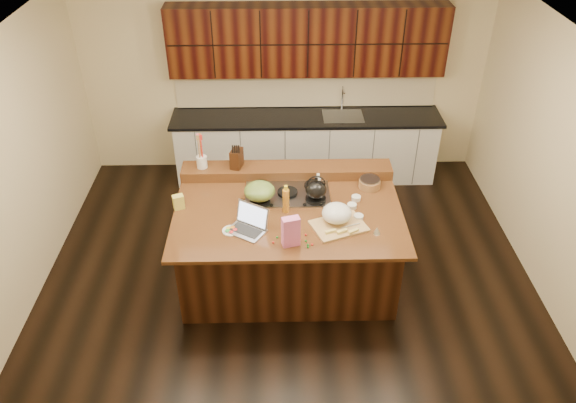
{
  "coord_description": "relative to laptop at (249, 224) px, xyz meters",
  "views": [
    {
      "loc": [
        -0.11,
        -4.78,
        4.36
      ],
      "look_at": [
        0.0,
        0.05,
        1.0
      ],
      "focal_mm": 35.0,
      "sensor_mm": 36.0,
      "label": 1
    }
  ],
  "objects": [
    {
      "name": "gumdrop_6",
      "position": [
        0.24,
        -0.23,
        -0.06
      ],
      "size": [
        0.02,
        0.02,
        0.02
      ],
      "primitive_type": "ellipsoid",
      "color": "red",
      "rests_on": "island"
    },
    {
      "name": "ramekin_a",
      "position": [
        1.12,
        0.15,
        -0.04
      ],
      "size": [
        0.11,
        0.11,
        0.04
      ],
      "primitive_type": "cylinder",
      "rotation": [
        0.0,
        0.0,
        0.13
      ],
      "color": "white",
      "rests_on": "island"
    },
    {
      "name": "package_box",
      "position": [
        -0.75,
        0.38,
        0.01
      ],
      "size": [
        0.13,
        0.11,
        0.16
      ],
      "primitive_type": "cube",
      "rotation": [
        0.0,
        0.0,
        0.37
      ],
      "color": "#D3C74A",
      "rests_on": "island"
    },
    {
      "name": "gumdrop_0",
      "position": [
        0.46,
        -0.14,
        -0.06
      ],
      "size": [
        0.02,
        0.02,
        0.02
      ],
      "primitive_type": "ellipsoid",
      "color": "red",
      "rests_on": "island"
    },
    {
      "name": "pink_bag",
      "position": [
        0.41,
        -0.25,
        0.09
      ],
      "size": [
        0.19,
        0.13,
        0.31
      ],
      "primitive_type": "cube",
      "rotation": [
        0.0,
        0.0,
        0.26
      ],
      "color": "pink",
      "rests_on": "island"
    },
    {
      "name": "ramekin_c",
      "position": [
        1.14,
        0.49,
        -0.04
      ],
      "size": [
        0.11,
        0.11,
        0.04
      ],
      "primitive_type": "cylinder",
      "rotation": [
        0.0,
        0.0,
        0.06
      ],
      "color": "white",
      "rests_on": "island"
    },
    {
      "name": "kettle",
      "position": [
        0.7,
        0.48,
        0.08
      ],
      "size": [
        0.29,
        0.29,
        0.2
      ],
      "primitive_type": "ellipsoid",
      "rotation": [
        0.0,
        0.0,
        -0.39
      ],
      "color": "black",
      "rests_on": "cooktop"
    },
    {
      "name": "island",
      "position": [
        0.4,
        0.31,
        -0.52
      ],
      "size": [
        2.4,
        1.6,
        0.92
      ],
      "color": "black",
      "rests_on": "ground"
    },
    {
      "name": "candy_plate",
      "position": [
        -0.18,
        -0.03,
        -0.06
      ],
      "size": [
        0.19,
        0.19,
        0.01
      ],
      "primitive_type": "cylinder",
      "rotation": [
        0.0,
        0.0,
        -0.05
      ],
      "color": "white",
      "rests_on": "island"
    },
    {
      "name": "gumdrop_2",
      "position": [
        0.56,
        -0.12,
        -0.06
      ],
      "size": [
        0.02,
        0.02,
        0.02
      ],
      "primitive_type": "ellipsoid",
      "color": "red",
      "rests_on": "island"
    },
    {
      "name": "gumdrop_4",
      "position": [
        0.49,
        -0.18,
        -0.06
      ],
      "size": [
        0.02,
        0.02,
        0.02
      ],
      "primitive_type": "ellipsoid",
      "color": "red",
      "rests_on": "island"
    },
    {
      "name": "utensil_crock",
      "position": [
        -0.56,
        1.01,
        0.12
      ],
      "size": [
        0.12,
        0.12,
        0.14
      ],
      "primitive_type": "cylinder",
      "rotation": [
        0.0,
        0.0,
        0.04
      ],
      "color": "white",
      "rests_on": "back_ledge"
    },
    {
      "name": "gumdrop_10",
      "position": [
        0.62,
        -0.27,
        -0.06
      ],
      "size": [
        0.02,
        0.02,
        0.02
      ],
      "primitive_type": "ellipsoid",
      "color": "red",
      "rests_on": "island"
    },
    {
      "name": "ramekin_b",
      "position": [
        1.07,
        0.35,
        -0.04
      ],
      "size": [
        0.12,
        0.12,
        0.04
      ],
      "primitive_type": "cylinder",
      "rotation": [
        0.0,
        0.0,
        -0.21
      ],
      "color": "white",
      "rests_on": "island"
    },
    {
      "name": "gumdrop_5",
      "position": [
        0.56,
        -0.22,
        -0.06
      ],
      "size": [
        0.02,
        0.02,
        0.02
      ],
      "primitive_type": "ellipsoid",
      "color": "#198C26",
      "rests_on": "island"
    },
    {
      "name": "oil_bottle",
      "position": [
        0.37,
        0.29,
        0.07
      ],
      "size": [
        0.09,
        0.09,
        0.27
      ],
      "primitive_type": "cylinder",
      "rotation": [
        0.0,
        0.0,
        0.34
      ],
      "color": "orange",
      "rests_on": "island"
    },
    {
      "name": "gumdrop_1",
      "position": [
        0.48,
        -0.1,
        -0.06
      ],
      "size": [
        0.02,
        0.02,
        0.02
      ],
      "primitive_type": "ellipsoid",
      "color": "#198C26",
      "rests_on": "island"
    },
    {
      "name": "strainer_bowl",
      "position": [
        1.31,
        0.74,
        -0.02
      ],
      "size": [
        0.29,
        0.29,
        0.09
      ],
      "primitive_type": "cylinder",
      "rotation": [
        0.0,
        0.0,
        -0.25
      ],
      "color": "#996B3F",
      "rests_on": "island"
    },
    {
      "name": "kitchen_timer",
      "position": [
        1.27,
        -0.1,
        -0.03
      ],
      "size": [
        0.09,
        0.09,
        0.07
      ],
      "primitive_type": "cone",
      "rotation": [
        0.0,
        0.0,
        -0.07
      ],
      "color": "silver",
      "rests_on": "island"
    },
    {
      "name": "knife_block",
      "position": [
        -0.17,
        1.01,
        0.16
      ],
      "size": [
        0.15,
        0.2,
        0.22
      ],
      "primitive_type": "cube",
      "rotation": [
        0.0,
        0.0,
        -0.28
      ],
      "color": "black",
      "rests_on": "back_ledge"
    },
    {
      "name": "back_ledge",
      "position": [
        0.4,
        1.01,
        -0.01
      ],
      "size": [
        2.4,
        0.3,
        0.12
      ],
      "primitive_type": "cube",
      "color": "#301C0A",
      "rests_on": "island"
    },
    {
      "name": "gumdrop_3",
      "position": [
        0.57,
        -0.31,
        -0.06
      ],
      "size": [
        0.02,
        0.02,
        0.02
      ],
      "primitive_type": "ellipsoid",
      "color": "#198C26",
      "rests_on": "island"
    },
    {
      "name": "laptop",
      "position": [
        0.0,
        0.0,
        0.0
      ],
      "size": [
        0.46,
        0.43,
        0.25
      ],
      "rotation": [
        0.0,
        0.0,
        -0.56
      ],
      "color": "#B7B7BC",
      "rests_on": "island"
    },
    {
      "name": "wooden_tray",
      "position": [
        0.89,
        0.07,
        0.03
      ],
      "size": [
        0.62,
        0.54,
        0.21
      ],
      "rotation": [
        0.0,
        0.0,
        0.37
      ],
      "color": "tan",
      "rests_on": "island"
    },
    {
      "name": "gumdrop_8",
      "position": [
        0.41,
        -0.11,
        -0.06
      ],
      "size": [
        0.02,
        0.02,
        0.02
      ],
      "primitive_type": "ellipsoid",
      "color": "red",
      "rests_on": "island"
    },
    {
      "name": "room",
      "position": [
        0.4,
        0.31,
        0.36
      ],
      "size": [
        5.52,
        5.02,
        2.72
      ],
      "color": "black",
      "rests_on": "ground"
    },
    {
      "name": "back_counter",
      "position": [
        0.7,
        2.53,
        -0.0
      ],
      "size": [
        3.7,
        0.66,
        2.4
      ],
      "color": "silver",
      "rests_on": "ground"
    },
    {
      "name": "gumdrop_11",
      "position": [
        0.58,
        -0.28,
        -0.06
      ],
      "size": [
        0.02,
        0.02,
        0.02
      ],
      "primitive_type": "ellipsoid",
      "color": "#198C26",
      "rests_on": "island"
    },
    {
      "name": "vinegar_bottle",
      "position": [
        0.72,
        0.55,
        0.06
      ],
      "size": [
        0.08,
        0.08,
        0.25
      ],
      "primitive_type": "cylinder",
      "rotation": [
        0.0,
        0.0,
        -0.37
      ],
      "color": "silver",
      "rests_on": "island"
    },
    {
      "name": "gumdrop_9",
      "position": [
        0.28,
        -0.15,
        -0.06
      ],
      "size": [
        0.02,
        0.02,
        0.02
      ],
      "primitive_type": "ellipsoid",
      "color": "#198C26",
      "rests_on": "island"
    },
    {
      "name": "green_bowl",
      "position": [
        0.1,
        0.48,
        0.07
      ],
      "size": [
        0.41,
        0.41,
        0.18
      ],
      "primitive_type": "ellipsoid",
      "rotation": [
        0.0,
        0.0,
        -0.27
      ],
      "color": "olive",
      "rests_on": "cooktop"
    },
    {
      "name": "gumdrop_13",
      "position": [
        0.35,
        -0.14,
        -0.06
      ],
      "size": [
        0.02,
        0.02,
        0.02
      ],
      "primitive_type": "ellipsoid",
      "color": "#198C26",
      "rests_on": "island"
    },
    {
      "name": "gumdrop_7",
      "position": [
        0.36,
        -0.19,
        -0.06
      ],
      "size": [
        0.02,
        0.02,
        0.02
      ],
      "primitive_type": "ellipsoid",
      "color": "#198C26",
      "rests_on": "island"
    },
    {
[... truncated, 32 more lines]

